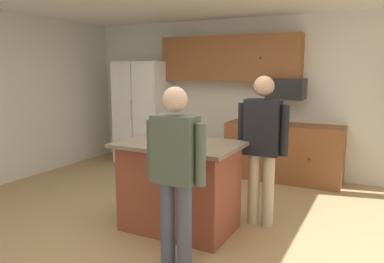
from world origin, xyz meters
The scene contains 12 objects.
floor centered at (0.00, 0.00, 0.00)m, with size 7.04×7.04×0.00m, color tan.
back_wall centered at (0.00, 2.80, 1.30)m, with size 6.40×0.10×2.60m, color silver.
cabinet_run_upper centered at (-0.40, 2.60, 1.93)m, with size 2.40×0.38×0.75m.
cabinet_run_lower centered at (0.60, 2.48, 0.45)m, with size 1.80×0.63×0.90m.
refrigerator centered at (-2.00, 2.38, 0.94)m, with size 0.92×0.76×1.89m.
microwave_over_range centered at (0.60, 2.50, 1.45)m, with size 0.56×0.40×0.32m, color black.
kitchen_island centered at (0.04, 0.09, 0.49)m, with size 1.31×0.88×0.97m.
person_elder_center centered at (0.81, 0.60, 0.97)m, with size 0.57×0.22×1.68m.
person_guest_left centered at (0.42, -0.65, 0.92)m, with size 0.57×0.22×1.61m.
glass_short_whisky centered at (-0.02, -0.19, 1.05)m, with size 0.06×0.06×0.15m.
glass_pilsner centered at (-0.09, 0.28, 1.05)m, with size 0.06×0.06×0.15m.
mug_blue_stoneware centered at (-0.19, 0.11, 1.02)m, with size 0.13×0.09×0.10m.
Camera 1 is at (1.97, -3.35, 1.76)m, focal length 35.00 mm.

